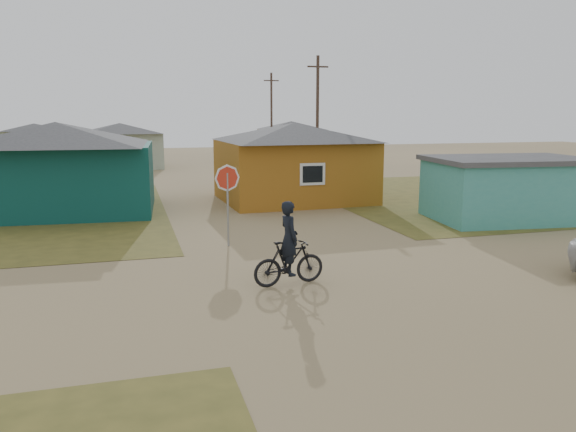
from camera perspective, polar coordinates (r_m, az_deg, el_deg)
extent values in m
plane|color=#957F56|center=(14.87, 6.72, -6.77)|extent=(120.00, 120.00, 0.00)
cube|color=brown|center=(32.89, 20.68, 2.11)|extent=(20.00, 18.00, 0.00)
cube|color=#0A3A35|center=(26.90, -22.23, 3.51)|extent=(8.40, 6.54, 3.00)
pyramid|color=#3A3A3C|center=(26.76, -22.53, 7.76)|extent=(8.93, 7.08, 1.00)
cube|color=#9A5D17|center=(28.40, 0.56, 4.61)|extent=(7.21, 6.24, 3.00)
pyramid|color=#3A3A3C|center=(28.27, 0.56, 8.54)|extent=(7.72, 6.76, 0.90)
cube|color=silver|center=(25.51, 2.50, 4.27)|extent=(1.20, 0.06, 1.00)
cube|color=black|center=(25.49, 2.52, 4.27)|extent=(0.95, 0.04, 0.75)
cube|color=teal|center=(24.90, 21.38, 2.37)|extent=(6.39, 4.61, 2.40)
cube|color=#3A3A3C|center=(24.77, 21.58, 5.35)|extent=(6.71, 4.93, 0.20)
cube|color=#9DAA92|center=(47.18, -16.61, 6.37)|extent=(6.49, 5.60, 2.80)
pyramid|color=#3A3A3C|center=(47.10, -16.73, 8.55)|extent=(7.04, 6.15, 0.80)
cube|color=gray|center=(55.40, 0.33, 7.34)|extent=(6.41, 5.50, 2.80)
pyramid|color=#3A3A3C|center=(55.33, 0.34, 9.20)|extent=(6.95, 6.05, 0.80)
cube|color=#9DAA92|center=(59.76, -24.27, 6.61)|extent=(5.75, 5.28, 2.70)
pyramid|color=#3A3A3C|center=(59.70, -24.39, 8.23)|extent=(6.28, 5.81, 0.70)
cylinder|color=#443128|center=(37.10, 3.00, 9.82)|extent=(0.20, 0.20, 8.00)
cube|color=#443128|center=(37.21, 3.05, 14.91)|extent=(1.40, 0.10, 0.10)
cylinder|color=#443128|center=(52.73, -1.69, 10.01)|extent=(0.20, 0.20, 8.00)
cube|color=#443128|center=(52.81, -1.71, 13.59)|extent=(1.40, 0.10, 0.10)
cylinder|color=gray|center=(18.63, -6.13, 0.62)|extent=(0.07, 0.07, 2.45)
imported|color=black|center=(14.47, 0.10, -4.78)|extent=(2.00, 0.81, 1.17)
imported|color=black|center=(14.32, 0.11, -2.26)|extent=(0.55, 0.75, 1.92)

